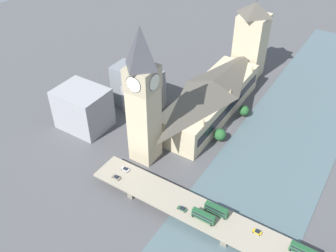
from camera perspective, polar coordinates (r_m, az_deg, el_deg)
The scene contains 18 objects.
ground_plane at distance 236.04m, azimuth 9.00°, elevation -0.30°, with size 600.00×600.00×0.00m, color #4C4C4F.
river_water at distance 228.53m, azimuth 16.92°, elevation -3.20°, with size 57.88×360.00×0.30m, color #4C6066.
parliament_hall at distance 239.88m, azimuth 6.63°, elevation 4.30°, with size 26.76×90.70×24.87m.
clock_tower at distance 188.51m, azimuth -3.83°, elevation 4.72°, with size 14.74×14.74×78.41m.
victoria_tower at distance 280.49m, azimuth 12.52°, elevation 12.57°, with size 19.61×19.61×59.63m.
road_bridge at distance 176.61m, azimuth 9.52°, elevation -15.14°, with size 147.76×16.70×6.08m.
double_decker_bus_lead at distance 177.52m, azimuth 7.38°, elevation -12.51°, with size 11.46×2.64×4.68m.
double_decker_bus_mid at distance 174.42m, azimuth 5.43°, elevation -13.51°, with size 11.37×2.51×4.80m.
double_decker_bus_rear at distance 172.69m, azimuth 19.99°, elevation -17.46°, with size 11.70×2.52×4.78m.
car_northbound_lead at distance 194.14m, azimuth -7.90°, elevation -7.75°, with size 4.58×1.94×1.34m.
car_northbound_mid at distance 178.95m, azimuth 2.16°, elevation -12.49°, with size 4.55×1.84×1.42m.
car_northbound_tail at distance 175.49m, azimuth 13.44°, elevation -15.41°, with size 3.94×1.88×1.36m.
car_southbound_lead at distance 197.71m, azimuth -6.52°, elevation -6.56°, with size 4.53×1.94×1.29m.
city_block_west at distance 245.47m, azimuth -3.64°, elevation 4.67°, with size 18.83×23.59×19.69m.
city_block_center at distance 233.41m, azimuth -12.82°, elevation 2.62°, with size 29.76×23.65×25.84m.
city_block_east at distance 245.94m, azimuth -4.65°, elevation 5.78°, with size 33.05×15.64×27.60m.
tree_embankment_near at distance 244.06m, azimuth 11.51°, elevation 2.33°, with size 6.62×6.62×8.51m.
tree_embankment_mid at distance 222.26m, azimuth 7.92°, elevation -1.29°, with size 7.27×7.27×8.75m.
Camera 1 is at (-66.77, 173.71, 145.19)m, focal length 40.00 mm.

